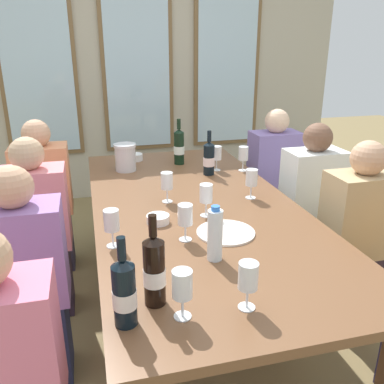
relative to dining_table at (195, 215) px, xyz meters
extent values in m
plane|color=olive|center=(0.00, 0.00, -0.68)|extent=(12.00, 12.00, 0.00)
cube|color=#B6AF98|center=(0.00, 2.30, 0.77)|extent=(4.32, 0.06, 2.90)
cube|color=brown|center=(-0.95, 2.25, 0.77)|extent=(0.72, 0.03, 1.88)
cube|color=silver|center=(-0.95, 2.24, 0.77)|extent=(0.64, 0.01, 1.80)
cube|color=brown|center=(0.00, 2.25, 0.77)|extent=(0.72, 0.03, 1.88)
cube|color=silver|center=(0.00, 2.24, 0.77)|extent=(0.64, 0.01, 1.80)
cube|color=brown|center=(0.95, 2.25, 0.77)|extent=(0.72, 0.03, 1.88)
cube|color=silver|center=(0.95, 2.24, 0.77)|extent=(0.64, 0.01, 1.80)
cube|color=brown|center=(0.00, 0.00, 0.04)|extent=(1.12, 2.37, 0.04)
cube|color=brown|center=(-0.46, 1.09, -0.33)|extent=(0.07, 0.07, 0.70)
cube|color=brown|center=(0.46, 1.09, -0.33)|extent=(0.07, 0.07, 0.70)
cylinder|color=white|center=(0.05, -0.39, 0.07)|extent=(0.28, 0.28, 0.01)
cylinder|color=silver|center=(-0.31, 0.74, 0.15)|extent=(0.14, 0.14, 0.17)
cylinder|color=silver|center=(-0.31, 0.74, 0.24)|extent=(0.16, 0.16, 0.02)
cylinder|color=black|center=(0.23, 0.51, 0.16)|extent=(0.07, 0.07, 0.20)
cone|color=black|center=(0.23, 0.51, 0.28)|extent=(0.07, 0.07, 0.02)
cylinder|color=black|center=(0.23, 0.51, 0.33)|extent=(0.03, 0.03, 0.08)
cylinder|color=white|center=(0.23, 0.51, 0.15)|extent=(0.08, 0.08, 0.06)
cylinder|color=black|center=(-0.37, -0.85, 0.18)|extent=(0.07, 0.07, 0.23)
cone|color=black|center=(-0.37, -0.85, 0.31)|extent=(0.07, 0.07, 0.02)
cylinder|color=black|center=(-0.37, -0.85, 0.36)|extent=(0.03, 0.03, 0.08)
cylinder|color=white|center=(-0.37, -0.85, 0.17)|extent=(0.08, 0.08, 0.06)
cylinder|color=black|center=(0.09, 0.81, 0.18)|extent=(0.08, 0.07, 0.24)
cone|color=black|center=(0.09, 0.81, 0.31)|extent=(0.08, 0.07, 0.02)
cylinder|color=black|center=(0.09, 0.81, 0.36)|extent=(0.03, 0.03, 0.08)
cylinder|color=white|center=(0.09, 0.81, 0.17)|extent=(0.08, 0.08, 0.06)
cylinder|color=black|center=(-0.48, -0.94, 0.17)|extent=(0.07, 0.07, 0.21)
cone|color=black|center=(-0.48, -0.94, 0.29)|extent=(0.07, 0.07, 0.02)
cylinder|color=black|center=(-0.48, -0.94, 0.34)|extent=(0.03, 0.03, 0.08)
cylinder|color=silver|center=(-0.48, -0.94, 0.16)|extent=(0.08, 0.08, 0.06)
cylinder|color=silver|center=(-0.21, 0.98, 0.09)|extent=(0.11, 0.11, 0.05)
cylinder|color=white|center=(-0.24, -0.19, 0.08)|extent=(0.12, 0.12, 0.04)
cylinder|color=white|center=(-0.08, -0.61, 0.17)|extent=(0.06, 0.06, 0.22)
cylinder|color=blue|center=(-0.08, -0.61, 0.29)|extent=(0.04, 0.04, 0.02)
cylinder|color=white|center=(-0.16, -0.41, 0.06)|extent=(0.06, 0.06, 0.00)
cylinder|color=white|center=(-0.16, -0.41, 0.10)|extent=(0.01, 0.01, 0.07)
cylinder|color=white|center=(-0.16, -0.41, 0.19)|extent=(0.07, 0.07, 0.09)
cylinder|color=beige|center=(-0.16, -0.41, 0.16)|extent=(0.06, 0.06, 0.03)
cylinder|color=white|center=(0.01, -0.17, 0.06)|extent=(0.06, 0.06, 0.00)
cylinder|color=white|center=(0.01, -0.17, 0.10)|extent=(0.01, 0.01, 0.07)
cylinder|color=white|center=(0.01, -0.17, 0.19)|extent=(0.07, 0.07, 0.09)
cylinder|color=white|center=(0.31, 0.59, 0.06)|extent=(0.06, 0.06, 0.00)
cylinder|color=white|center=(0.31, 0.59, 0.10)|extent=(0.01, 0.01, 0.07)
cylinder|color=white|center=(0.31, 0.59, 0.19)|extent=(0.07, 0.07, 0.09)
cylinder|color=white|center=(-0.14, 0.08, 0.06)|extent=(0.06, 0.06, 0.00)
cylinder|color=white|center=(-0.14, 0.08, 0.10)|extent=(0.01, 0.01, 0.07)
cylinder|color=white|center=(-0.14, 0.08, 0.19)|extent=(0.07, 0.07, 0.09)
cylinder|color=white|center=(0.34, 0.01, 0.06)|extent=(0.06, 0.06, 0.00)
cylinder|color=white|center=(0.34, 0.01, 0.10)|extent=(0.01, 0.01, 0.07)
cylinder|color=white|center=(0.34, 0.01, 0.19)|extent=(0.07, 0.07, 0.09)
cylinder|color=white|center=(0.49, 0.53, 0.06)|extent=(0.06, 0.06, 0.00)
cylinder|color=white|center=(0.49, 0.53, 0.10)|extent=(0.01, 0.01, 0.07)
cylinder|color=white|center=(0.49, 0.53, 0.19)|extent=(0.07, 0.07, 0.09)
cylinder|color=maroon|center=(0.49, 0.53, 0.16)|extent=(0.06, 0.06, 0.03)
cylinder|color=white|center=(-0.48, -0.39, 0.06)|extent=(0.06, 0.06, 0.00)
cylinder|color=white|center=(-0.48, -0.39, 0.10)|extent=(0.01, 0.01, 0.07)
cylinder|color=white|center=(-0.48, -0.39, 0.19)|extent=(0.07, 0.07, 0.09)
cylinder|color=maroon|center=(-0.48, -0.39, 0.16)|extent=(0.06, 0.06, 0.04)
cylinder|color=white|center=(-0.07, -0.96, 0.06)|extent=(0.06, 0.06, 0.00)
cylinder|color=white|center=(-0.07, -0.96, 0.10)|extent=(0.01, 0.01, 0.07)
cylinder|color=white|center=(-0.07, -0.96, 0.19)|extent=(0.07, 0.07, 0.09)
cylinder|color=maroon|center=(-0.07, -0.96, 0.16)|extent=(0.06, 0.06, 0.04)
cylinder|color=white|center=(-0.30, -0.95, 0.06)|extent=(0.06, 0.06, 0.00)
cylinder|color=white|center=(-0.30, -0.95, 0.10)|extent=(0.01, 0.01, 0.07)
cylinder|color=white|center=(-0.30, -0.95, 0.19)|extent=(0.07, 0.07, 0.09)
cube|color=#322D40|center=(-0.88, 0.84, -0.45)|extent=(0.32, 0.24, 0.45)
cube|color=#E28F63|center=(-0.88, 0.84, 0.01)|extent=(0.38, 0.24, 0.48)
sphere|color=tan|center=(-0.88, 0.84, 0.34)|extent=(0.19, 0.19, 0.19)
cube|color=#333434|center=(0.88, 0.85, -0.45)|extent=(0.32, 0.24, 0.45)
cube|color=#846FB5|center=(0.88, 0.85, 0.01)|extent=(0.38, 0.24, 0.48)
sphere|color=beige|center=(0.88, 0.85, 0.34)|extent=(0.19, 0.19, 0.19)
cube|color=#212544|center=(-0.88, -0.27, -0.45)|extent=(0.32, 0.24, 0.45)
cube|color=#9268AF|center=(-0.88, -0.27, 0.01)|extent=(0.38, 0.24, 0.48)
sphere|color=tan|center=(-0.88, -0.27, 0.34)|extent=(0.19, 0.19, 0.19)
cube|color=#302430|center=(0.88, -0.26, -0.45)|extent=(0.32, 0.24, 0.45)
cube|color=tan|center=(0.88, -0.26, 0.01)|extent=(0.38, 0.24, 0.48)
sphere|color=tan|center=(0.88, -0.26, 0.34)|extent=(0.19, 0.19, 0.19)
cube|color=#2F2130|center=(-0.88, 0.29, -0.45)|extent=(0.32, 0.24, 0.45)
cube|color=#E27C83|center=(-0.88, 0.29, 0.01)|extent=(0.38, 0.24, 0.48)
sphere|color=tan|center=(-0.88, 0.29, 0.34)|extent=(0.19, 0.19, 0.19)
cube|color=#352937|center=(0.88, 0.25, -0.45)|extent=(0.32, 0.24, 0.45)
cube|color=silver|center=(0.88, 0.25, 0.01)|extent=(0.38, 0.24, 0.48)
sphere|color=brown|center=(0.88, 0.25, 0.34)|extent=(0.19, 0.19, 0.19)
camera|label=1|loc=(-0.55, -2.05, 0.92)|focal=38.33mm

